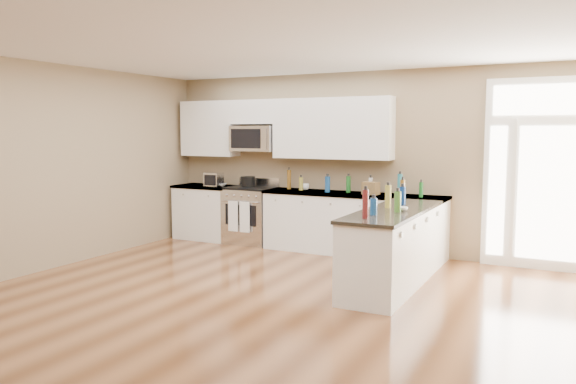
{
  "coord_description": "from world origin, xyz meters",
  "views": [
    {
      "loc": [
        2.86,
        -4.32,
        1.88
      ],
      "look_at": [
        -0.4,
        2.0,
        1.11
      ],
      "focal_mm": 35.0,
      "sensor_mm": 36.0,
      "label": 1
    }
  ],
  "objects_px": {
    "stockpot": "(248,181)",
    "toaster_oven": "(214,180)",
    "peninsula_cabinet": "(393,250)",
    "kitchen_range": "(251,215)"
  },
  "relations": [
    {
      "from": "kitchen_range",
      "to": "toaster_oven",
      "type": "distance_m",
      "value": 0.89
    },
    {
      "from": "peninsula_cabinet",
      "to": "kitchen_range",
      "type": "height_order",
      "value": "kitchen_range"
    },
    {
      "from": "stockpot",
      "to": "toaster_oven",
      "type": "bearing_deg",
      "value": -166.19
    },
    {
      "from": "kitchen_range",
      "to": "stockpot",
      "type": "height_order",
      "value": "stockpot"
    },
    {
      "from": "peninsula_cabinet",
      "to": "stockpot",
      "type": "relative_size",
      "value": 9.4
    },
    {
      "from": "stockpot",
      "to": "toaster_oven",
      "type": "xyz_separation_m",
      "value": [
        -0.59,
        -0.15,
        0.01
      ]
    },
    {
      "from": "peninsula_cabinet",
      "to": "toaster_oven",
      "type": "height_order",
      "value": "toaster_oven"
    },
    {
      "from": "kitchen_range",
      "to": "stockpot",
      "type": "relative_size",
      "value": 4.38
    },
    {
      "from": "kitchen_range",
      "to": "stockpot",
      "type": "bearing_deg",
      "value": 151.84
    },
    {
      "from": "peninsula_cabinet",
      "to": "stockpot",
      "type": "bearing_deg",
      "value": 153.41
    }
  ]
}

